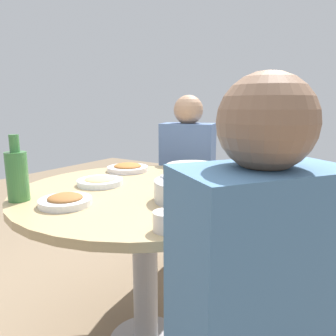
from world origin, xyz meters
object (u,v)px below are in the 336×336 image
Objects in this scene: rice_bowl at (190,190)px; dish_noodles at (100,181)px; stool_for_diner_left at (187,239)px; diner_right at (257,290)px; dish_stirfry at (65,200)px; diner_left at (188,163)px; dish_tofu_braise at (128,168)px; tea_cup_near at (248,175)px; tea_cup_side at (166,221)px; tea_cup_far at (265,190)px; soup_bowl at (193,171)px; green_bottle at (17,174)px; round_dining_table at (144,219)px.

dish_noodles is at bearing 91.77° from rice_bowl.
dish_noodles reaches higher than stool_for_diner_left.
dish_stirfry is at bearing 81.16° from diner_right.
diner_left reaches higher than rice_bowl.
dish_tofu_braise is at bearing 17.71° from dish_noodles.
rice_bowl is 0.42m from tea_cup_near.
rice_bowl is 0.31m from tea_cup_side.
dish_tofu_braise is 0.88m from tea_cup_side.
rice_bowl reaches higher than dish_noodles.
tea_cup_near is at bearing -124.37° from stool_for_diner_left.
rice_bowl is 1.09m from stool_for_diner_left.
tea_cup_far is 1.09m from stool_for_diner_left.
dish_noodles is 1.09× the size of dish_stirfry.
stool_for_diner_left is at bearing 49.33° from tea_cup_far.
diner_left is (0.37, 0.55, -0.05)m from tea_cup_near.
tea_cup_far is at bearing -111.43° from soup_bowl.
dish_noodles is 0.95m from diner_right.
green_bottle is 0.95m from tea_cup_far.
dish_stirfry reaches higher than stool_for_diner_left.
tea_cup_side is at bearing -117.07° from dish_noodles.
tea_cup_near is (0.41, -0.08, -0.01)m from rice_bowl.
tea_cup_near is at bearing -38.97° from green_bottle.
green_bottle is (-0.40, 0.29, 0.24)m from round_dining_table.
green_bottle reaches higher than soup_bowl.
dish_noodles is at bearing 106.29° from tea_cup_far.
soup_bowl is (0.35, 0.18, -0.01)m from rice_bowl.
tea_cup_far is (0.19, -0.23, -0.01)m from rice_bowl.
dish_stirfry is 0.76m from diner_right.
diner_right is at bearing -144.28° from stool_for_diner_left.
diner_left reaches higher than soup_bowl.
dish_stirfry is at bearing 163.60° from round_dining_table.
diner_right is (-0.42, -0.40, -0.06)m from rice_bowl.
diner_left is at bearing 16.06° from round_dining_table.
diner_left is at bearing 55.63° from tea_cup_near.
dish_stirfry is 1.09m from diner_left.
tea_cup_far is at bearing -130.67° from stool_for_diner_left.
diner_right is (-1.20, -0.87, 0.00)m from diner_left.
green_bottle is at bearing 167.01° from dish_noodles.
round_dining_table is at bearing -16.40° from dish_stirfry.
dish_noodles is 0.69m from tea_cup_near.
dish_noodles is 0.31m from dish_stirfry.
round_dining_table is at bearing 138.72° from tea_cup_near.
tea_cup_near is at bearing -11.34° from rice_bowl.
diner_right reaches higher than dish_noodles.
dish_tofu_braise is at bearing 100.63° from tea_cup_near.
tea_cup_near is 0.11× the size of diner_left.
tea_cup_side is at bearing -132.06° from dish_tofu_braise.
rice_bowl is 0.36× the size of diner_left.
dish_stirfry is 0.43× the size of stool_for_diner_left.
tea_cup_side is (-0.30, -0.09, -0.01)m from rice_bowl.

